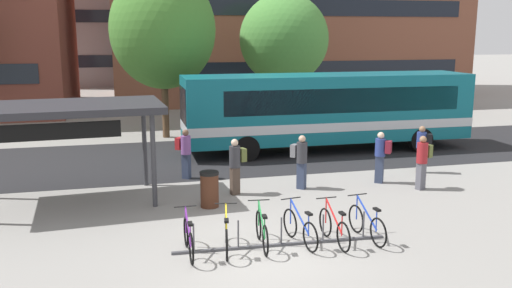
# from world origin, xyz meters

# --- Properties ---
(ground) EXTENTS (200.00, 200.00, 0.00)m
(ground) POSITION_xyz_m (0.00, 0.00, 0.00)
(ground) COLOR gray
(bus_lane_asphalt) EXTENTS (80.00, 7.20, 0.01)m
(bus_lane_asphalt) POSITION_xyz_m (0.00, 10.01, 0.00)
(bus_lane_asphalt) COLOR #232326
(bus_lane_asphalt) RESTS_ON ground
(city_bus) EXTENTS (12.05, 2.67, 3.20)m
(city_bus) POSITION_xyz_m (5.28, 10.01, 1.78)
(city_bus) COLOR #0F6070
(city_bus) RESTS_ON ground
(bike_rack) EXTENTS (5.07, 0.26, 0.70)m
(bike_rack) POSITION_xyz_m (0.50, 0.34, 0.09)
(bike_rack) COLOR #47474C
(bike_rack) RESTS_ON ground
(parked_bicycle_purple_0) EXTENTS (0.52, 1.72, 0.99)m
(parked_bicycle_purple_0) POSITION_xyz_m (-1.66, 0.31, 0.38)
(parked_bicycle_purple_0) COLOR black
(parked_bicycle_purple_0) RESTS_ON ground
(parked_bicycle_yellow_1) EXTENTS (0.52, 1.71, 0.99)m
(parked_bicycle_yellow_1) POSITION_xyz_m (-0.80, 0.32, 0.38)
(parked_bicycle_yellow_1) COLOR black
(parked_bicycle_yellow_1) RESTS_ON ground
(parked_bicycle_green_2) EXTENTS (0.52, 1.72, 0.99)m
(parked_bicycle_green_2) POSITION_xyz_m (0.04, 0.39, 0.38)
(parked_bicycle_green_2) COLOR black
(parked_bicycle_green_2) RESTS_ON ground
(parked_bicycle_blue_3) EXTENTS (0.52, 1.71, 0.99)m
(parked_bicycle_blue_3) POSITION_xyz_m (0.95, 0.34, 0.38)
(parked_bicycle_blue_3) COLOR black
(parked_bicycle_blue_3) RESTS_ON ground
(parked_bicycle_red_4) EXTENTS (0.52, 1.72, 0.99)m
(parked_bicycle_red_4) POSITION_xyz_m (1.74, 0.18, 0.38)
(parked_bicycle_red_4) COLOR black
(parked_bicycle_red_4) RESTS_ON ground
(parked_bicycle_blue_5) EXTENTS (0.52, 1.72, 0.99)m
(parked_bicycle_blue_5) POSITION_xyz_m (2.60, 0.24, 0.38)
(parked_bicycle_blue_5) COLOR black
(parked_bicycle_blue_5) RESTS_ON ground
(transit_shelter) EXTENTS (5.77, 3.48, 2.89)m
(transit_shelter) POSITION_xyz_m (-4.63, 5.01, 2.70)
(transit_shelter) COLOR #38383D
(transit_shelter) RESTS_ON ground
(commuter_olive_pack_0) EXTENTS (0.58, 0.44, 1.73)m
(commuter_olive_pack_0) POSITION_xyz_m (0.32, 4.67, 1.00)
(commuter_olive_pack_0) COLOR #47382D
(commuter_olive_pack_0) RESTS_ON ground
(commuter_maroon_pack_1) EXTENTS (0.60, 0.56, 1.71)m
(commuter_maroon_pack_1) POSITION_xyz_m (5.21, 4.79, 0.99)
(commuter_maroon_pack_1) COLOR #2D3851
(commuter_maroon_pack_1) RESTS_ON ground
(commuter_red_pack_2) EXTENTS (0.60, 0.57, 1.70)m
(commuter_red_pack_2) POSITION_xyz_m (-0.98, 6.89, 0.98)
(commuter_red_pack_2) COLOR #2D3851
(commuter_red_pack_2) RESTS_ON ground
(commuter_black_pack_3) EXTENTS (0.61, 0.52, 1.68)m
(commuter_black_pack_3) POSITION_xyz_m (7.24, 5.68, 0.97)
(commuter_black_pack_3) COLOR #47382D
(commuter_black_pack_3) RESTS_ON ground
(commuter_grey_pack_4) EXTENTS (0.59, 0.58, 1.73)m
(commuter_grey_pack_4) POSITION_xyz_m (2.44, 4.78, 1.00)
(commuter_grey_pack_4) COLOR #2D3851
(commuter_grey_pack_4) RESTS_ON ground
(commuter_olive_pack_5) EXTENTS (0.60, 0.48, 1.73)m
(commuter_olive_pack_5) POSITION_xyz_m (6.14, 3.80, 0.99)
(commuter_olive_pack_5) COLOR #565660
(commuter_olive_pack_5) RESTS_ON ground
(trash_bin) EXTENTS (0.55, 0.55, 1.03)m
(trash_bin) POSITION_xyz_m (-0.66, 3.63, 0.52)
(trash_bin) COLOR #4C2819
(trash_bin) RESTS_ON ground
(street_tree_0) EXTENTS (4.84, 4.84, 7.74)m
(street_tree_0) POSITION_xyz_m (-1.01, 14.62, 5.02)
(street_tree_0) COLOR brown
(street_tree_0) RESTS_ON ground
(street_tree_2) EXTENTS (5.04, 5.04, 7.09)m
(street_tree_2) POSITION_xyz_m (6.07, 18.90, 4.54)
(street_tree_2) COLOR brown
(street_tree_2) RESTS_ON ground
(building_centre_block) EXTENTS (14.22, 10.93, 15.89)m
(building_centre_block) POSITION_xyz_m (-3.79, 45.85, 7.95)
(building_centre_block) COLOR gray
(building_centre_block) RESTS_ON ground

